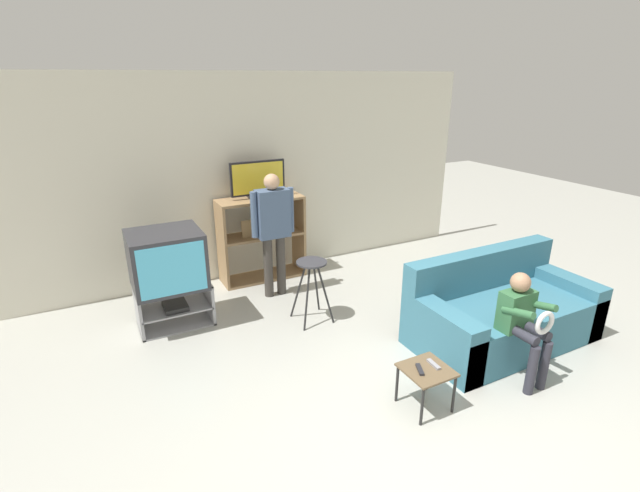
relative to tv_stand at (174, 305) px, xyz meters
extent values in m
plane|color=#ADADA3|center=(1.33, -2.77, -0.23)|extent=(18.00, 18.00, 0.00)
cube|color=silver|center=(1.33, 1.00, 1.07)|extent=(6.40, 0.06, 2.60)
cube|color=#939399|center=(0.00, 0.01, -0.22)|extent=(0.76, 0.48, 0.02)
cube|color=#939399|center=(0.00, 0.01, -0.02)|extent=(0.73, 0.48, 0.02)
cube|color=#939399|center=(0.00, 0.01, 0.22)|extent=(0.76, 0.48, 0.02)
cube|color=#939399|center=(-0.37, 0.01, 0.00)|extent=(0.03, 0.48, 0.46)
cube|color=#939399|center=(0.37, 0.01, 0.00)|extent=(0.03, 0.48, 0.46)
cube|color=black|center=(0.00, -0.05, 0.01)|extent=(0.24, 0.28, 0.05)
cube|color=#2D2D33|center=(-0.02, 0.00, 0.53)|extent=(0.72, 0.63, 0.60)
cube|color=#4CB7E0|center=(-0.02, -0.32, 0.53)|extent=(0.64, 0.01, 0.52)
cube|color=#9E7A51|center=(0.76, 0.73, 0.32)|extent=(0.03, 0.40, 1.09)
cube|color=#9E7A51|center=(1.82, 0.73, 0.32)|extent=(0.03, 0.40, 1.09)
cube|color=#9E7A51|center=(1.29, 0.73, -0.21)|extent=(1.03, 0.40, 0.03)
cube|color=#9E7A51|center=(1.29, 0.73, 0.37)|extent=(1.03, 0.40, 0.03)
cube|color=#9E7A51|center=(1.29, 0.73, 0.85)|extent=(1.03, 0.40, 0.03)
cube|color=#9E7A4C|center=(1.10, 0.67, 0.50)|extent=(0.18, 0.04, 0.22)
cube|color=black|center=(1.28, 0.75, 0.89)|extent=(0.25, 0.20, 0.04)
cube|color=black|center=(1.28, 0.75, 1.12)|extent=(0.71, 0.04, 0.43)
cube|color=yellow|center=(1.28, 0.73, 1.12)|extent=(0.66, 0.01, 0.38)
cylinder|color=black|center=(1.24, -0.70, 0.11)|extent=(0.16, 0.15, 0.68)
cylinder|color=black|center=(1.46, -0.70, 0.11)|extent=(0.16, 0.15, 0.68)
cylinder|color=black|center=(1.24, -0.49, 0.11)|extent=(0.16, 0.15, 0.68)
cylinder|color=black|center=(1.46, -0.49, 0.11)|extent=(0.16, 0.15, 0.68)
cylinder|color=#333338|center=(1.35, -0.60, 0.46)|extent=(0.33, 0.33, 0.02)
cube|color=brown|center=(1.52, -2.30, 0.12)|extent=(0.37, 0.37, 0.02)
cylinder|color=black|center=(1.36, -2.46, -0.06)|extent=(0.02, 0.02, 0.34)
cylinder|color=black|center=(1.68, -2.46, -0.06)|extent=(0.02, 0.02, 0.34)
cylinder|color=black|center=(1.36, -2.14, -0.06)|extent=(0.02, 0.02, 0.34)
cylinder|color=black|center=(1.68, -2.14, -0.06)|extent=(0.02, 0.02, 0.34)
cube|color=#232328|center=(1.46, -2.29, 0.14)|extent=(0.09, 0.15, 0.02)
cube|color=gray|center=(1.60, -2.29, 0.14)|extent=(0.05, 0.15, 0.02)
cube|color=teal|center=(2.87, -1.87, 0.00)|extent=(1.88, 0.93, 0.45)
cube|color=teal|center=(2.87, -1.51, 0.43)|extent=(1.88, 0.20, 0.41)
cube|color=teal|center=(2.04, -1.87, 0.06)|extent=(0.22, 0.93, 0.57)
cube|color=teal|center=(3.70, -1.87, 0.06)|extent=(0.22, 0.93, 0.57)
cylinder|color=#3D3833|center=(1.16, 0.18, 0.15)|extent=(0.11, 0.11, 0.75)
cylinder|color=#3D3833|center=(1.32, 0.18, 0.15)|extent=(0.11, 0.11, 0.75)
cube|color=#475B7A|center=(1.24, 0.18, 0.81)|extent=(0.38, 0.20, 0.57)
cylinder|color=#475B7A|center=(1.01, 0.18, 0.82)|extent=(0.08, 0.08, 0.54)
cylinder|color=#475B7A|center=(1.47, 0.18, 0.82)|extent=(0.08, 0.08, 0.54)
sphere|color=tan|center=(1.24, 0.18, 1.19)|extent=(0.18, 0.18, 0.18)
cylinder|color=#2D2D38|center=(2.42, -2.58, 0.00)|extent=(0.08, 0.08, 0.45)
cylinder|color=#2D2D38|center=(2.57, -2.58, 0.00)|extent=(0.08, 0.08, 0.45)
cylinder|color=#2D2D38|center=(2.42, -2.43, 0.27)|extent=(0.09, 0.30, 0.09)
cylinder|color=#2D2D38|center=(2.57, -2.43, 0.27)|extent=(0.09, 0.30, 0.09)
cube|color=#33663D|center=(2.50, -2.28, 0.40)|extent=(0.30, 0.17, 0.36)
cylinder|color=#33663D|center=(2.36, -2.41, 0.48)|extent=(0.06, 0.31, 0.14)
cylinder|color=#33663D|center=(2.63, -2.41, 0.48)|extent=(0.06, 0.31, 0.14)
sphere|color=#A37A5B|center=(2.50, -2.28, 0.67)|extent=(0.17, 0.17, 0.17)
torus|color=silver|center=(2.50, -2.56, 0.42)|extent=(0.21, 0.04, 0.21)
camera|label=1|loc=(-0.66, -4.66, 2.32)|focal=26.00mm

